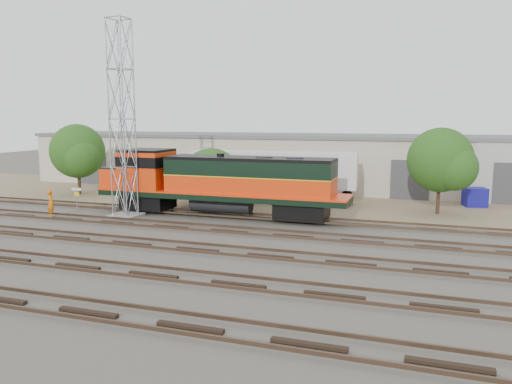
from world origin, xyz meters
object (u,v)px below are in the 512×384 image
(semi_trailer, at_px, (277,171))
(worker, at_px, (51,204))
(locomotive, at_px, (217,181))
(signal_tower, at_px, (122,123))

(semi_trailer, bearing_deg, worker, -144.15)
(locomotive, relative_size, signal_tower, 1.35)
(locomotive, relative_size, worker, 9.20)
(signal_tower, bearing_deg, locomotive, 20.89)
(locomotive, distance_m, worker, 11.69)
(worker, height_order, semi_trailer, semi_trailer)
(locomotive, bearing_deg, signal_tower, -159.11)
(locomotive, bearing_deg, semi_trailer, 71.64)
(locomotive, height_order, semi_trailer, locomotive)
(signal_tower, relative_size, semi_trailer, 0.98)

